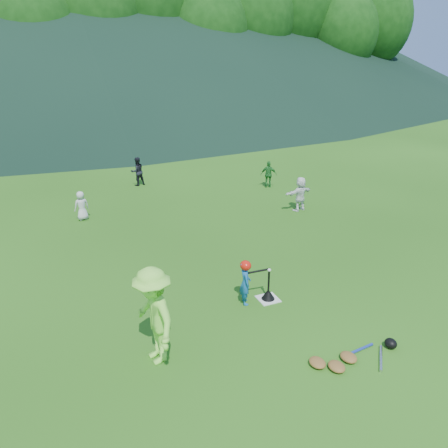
{
  "coord_description": "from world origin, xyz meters",
  "views": [
    {
      "loc": [
        -4.24,
        -7.37,
        5.2
      ],
      "look_at": [
        0.0,
        2.5,
        0.9
      ],
      "focal_mm": 35.0,
      "sensor_mm": 36.0,
      "label": 1
    }
  ],
  "objects_px": {
    "fielder_a": "(82,206)",
    "equipment_pile": "(349,357)",
    "batter_child": "(245,283)",
    "fielder_d": "(300,194)",
    "adult_coach": "(154,316)",
    "fielder_b": "(137,171)",
    "batting_tee": "(268,294)",
    "home_plate": "(268,299)",
    "fielder_c": "(269,174)"
  },
  "relations": [
    {
      "from": "fielder_c",
      "to": "fielder_a",
      "type": "bearing_deg",
      "value": 36.84
    },
    {
      "from": "fielder_c",
      "to": "batting_tee",
      "type": "xyz_separation_m",
      "value": [
        -4.13,
        -7.55,
        -0.41
      ]
    },
    {
      "from": "home_plate",
      "to": "fielder_b",
      "type": "height_order",
      "value": "fielder_b"
    },
    {
      "from": "batting_tee",
      "to": "fielder_c",
      "type": "bearing_deg",
      "value": 61.35
    },
    {
      "from": "batting_tee",
      "to": "equipment_pile",
      "type": "xyz_separation_m",
      "value": [
        0.34,
        -2.4,
        -0.06
      ]
    },
    {
      "from": "home_plate",
      "to": "batter_child",
      "type": "xyz_separation_m",
      "value": [
        -0.54,
        0.08,
        0.49
      ]
    },
    {
      "from": "batter_child",
      "to": "equipment_pile",
      "type": "height_order",
      "value": "batter_child"
    },
    {
      "from": "adult_coach",
      "to": "equipment_pile",
      "type": "distance_m",
      "value": 3.57
    },
    {
      "from": "fielder_d",
      "to": "home_plate",
      "type": "bearing_deg",
      "value": 39.87
    },
    {
      "from": "fielder_b",
      "to": "batting_tee",
      "type": "bearing_deg",
      "value": 81.26
    },
    {
      "from": "fielder_d",
      "to": "adult_coach",
      "type": "bearing_deg",
      "value": 29.47
    },
    {
      "from": "batter_child",
      "to": "fielder_c",
      "type": "height_order",
      "value": "fielder_c"
    },
    {
      "from": "adult_coach",
      "to": "home_plate",
      "type": "bearing_deg",
      "value": 101.06
    },
    {
      "from": "batter_child",
      "to": "fielder_b",
      "type": "relative_size",
      "value": 0.86
    },
    {
      "from": "batter_child",
      "to": "fielder_d",
      "type": "height_order",
      "value": "fielder_d"
    },
    {
      "from": "home_plate",
      "to": "adult_coach",
      "type": "bearing_deg",
      "value": -160.65
    },
    {
      "from": "batter_child",
      "to": "fielder_c",
      "type": "bearing_deg",
      "value": -18.35
    },
    {
      "from": "equipment_pile",
      "to": "fielder_d",
      "type": "bearing_deg",
      "value": 64.11
    },
    {
      "from": "fielder_b",
      "to": "batting_tee",
      "type": "height_order",
      "value": "fielder_b"
    },
    {
      "from": "adult_coach",
      "to": "fielder_d",
      "type": "bearing_deg",
      "value": 122.48
    },
    {
      "from": "batter_child",
      "to": "fielder_b",
      "type": "height_order",
      "value": "fielder_b"
    },
    {
      "from": "home_plate",
      "to": "fielder_a",
      "type": "distance_m",
      "value": 7.51
    },
    {
      "from": "fielder_b",
      "to": "batting_tee",
      "type": "xyz_separation_m",
      "value": [
        0.66,
        -9.93,
        -0.45
      ]
    },
    {
      "from": "batting_tee",
      "to": "fielder_d",
      "type": "bearing_deg",
      "value": 51.17
    },
    {
      "from": "fielder_d",
      "to": "equipment_pile",
      "type": "height_order",
      "value": "fielder_d"
    },
    {
      "from": "fielder_b",
      "to": "batter_child",
      "type": "bearing_deg",
      "value": 78.17
    },
    {
      "from": "equipment_pile",
      "to": "batter_child",
      "type": "bearing_deg",
      "value": 109.55
    },
    {
      "from": "home_plate",
      "to": "batter_child",
      "type": "bearing_deg",
      "value": 171.84
    },
    {
      "from": "fielder_a",
      "to": "fielder_d",
      "type": "xyz_separation_m",
      "value": [
        7.02,
        -2.05,
        0.12
      ]
    },
    {
      "from": "fielder_c",
      "to": "batter_child",
      "type": "bearing_deg",
      "value": 88.78
    },
    {
      "from": "home_plate",
      "to": "adult_coach",
      "type": "relative_size",
      "value": 0.25
    },
    {
      "from": "fielder_b",
      "to": "fielder_c",
      "type": "bearing_deg",
      "value": 141.06
    },
    {
      "from": "fielder_a",
      "to": "equipment_pile",
      "type": "xyz_separation_m",
      "value": [
        3.56,
        -9.17,
        -0.41
      ]
    },
    {
      "from": "adult_coach",
      "to": "fielder_d",
      "type": "distance_m",
      "value": 8.76
    },
    {
      "from": "adult_coach",
      "to": "equipment_pile",
      "type": "relative_size",
      "value": 1.02
    },
    {
      "from": "batting_tee",
      "to": "equipment_pile",
      "type": "relative_size",
      "value": 0.38
    },
    {
      "from": "adult_coach",
      "to": "fielder_b",
      "type": "height_order",
      "value": "adult_coach"
    },
    {
      "from": "batter_child",
      "to": "batting_tee",
      "type": "distance_m",
      "value": 0.66
    },
    {
      "from": "fielder_a",
      "to": "equipment_pile",
      "type": "distance_m",
      "value": 9.85
    },
    {
      "from": "fielder_c",
      "to": "equipment_pile",
      "type": "distance_m",
      "value": 10.66
    },
    {
      "from": "fielder_c",
      "to": "fielder_b",
      "type": "bearing_deg",
      "value": 4.34
    },
    {
      "from": "home_plate",
      "to": "fielder_a",
      "type": "bearing_deg",
      "value": 115.44
    },
    {
      "from": "fielder_d",
      "to": "batter_child",
      "type": "bearing_deg",
      "value": 35.65
    },
    {
      "from": "batter_child",
      "to": "adult_coach",
      "type": "height_order",
      "value": "adult_coach"
    },
    {
      "from": "batter_child",
      "to": "adult_coach",
      "type": "distance_m",
      "value": 2.56
    },
    {
      "from": "batting_tee",
      "to": "batter_child",
      "type": "bearing_deg",
      "value": 171.84
    },
    {
      "from": "home_plate",
      "to": "fielder_c",
      "type": "height_order",
      "value": "fielder_c"
    },
    {
      "from": "adult_coach",
      "to": "equipment_pile",
      "type": "xyz_separation_m",
      "value": [
        3.17,
        -1.41,
        -0.85
      ]
    },
    {
      "from": "batter_child",
      "to": "fielder_d",
      "type": "bearing_deg",
      "value": -29.43
    },
    {
      "from": "adult_coach",
      "to": "fielder_a",
      "type": "xyz_separation_m",
      "value": [
        -0.39,
        7.76,
        -0.43
      ]
    }
  ]
}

